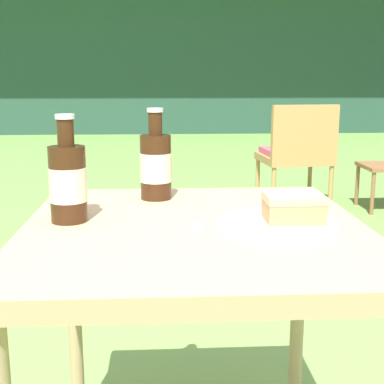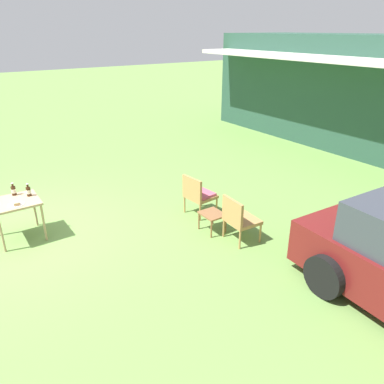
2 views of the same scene
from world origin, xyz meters
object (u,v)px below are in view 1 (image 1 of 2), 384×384
(cake_on_plate, at_px, (286,215))
(cola_bottle_near, at_px, (156,165))
(wicker_chair_cushioned, at_px, (297,151))
(cola_bottle_far, at_px, (68,181))
(patio_table, at_px, (195,261))

(cake_on_plate, distance_m, cola_bottle_near, 0.39)
(wicker_chair_cushioned, bearing_deg, cola_bottle_near, 63.08)
(cola_bottle_far, bearing_deg, cola_bottle_near, 48.52)
(cake_on_plate, height_order, cola_bottle_far, cola_bottle_far)
(cake_on_plate, bearing_deg, cola_bottle_near, 135.76)
(patio_table, distance_m, cake_on_plate, 0.22)
(cake_on_plate, relative_size, cola_bottle_near, 1.10)
(patio_table, bearing_deg, cola_bottle_far, 170.56)
(wicker_chair_cushioned, relative_size, patio_table, 1.09)
(patio_table, height_order, cola_bottle_far, cola_bottle_far)
(cola_bottle_near, bearing_deg, patio_table, -71.84)
(wicker_chair_cushioned, height_order, cola_bottle_far, cola_bottle_far)
(wicker_chair_cushioned, distance_m, cola_bottle_far, 3.40)
(wicker_chair_cushioned, xyz_separation_m, patio_table, (-1.03, -3.17, 0.20))
(cake_on_plate, relative_size, cola_bottle_far, 1.10)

